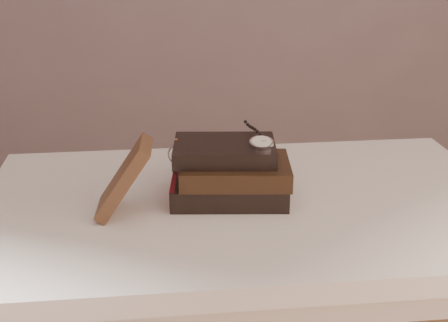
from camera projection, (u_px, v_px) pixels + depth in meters
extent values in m
cube|color=white|center=(246.00, 209.00, 1.18)|extent=(1.00, 0.60, 0.04)
cube|color=white|center=(246.00, 237.00, 1.20)|extent=(0.88, 0.49, 0.08)
cylinder|color=white|center=(46.00, 312.00, 1.50)|extent=(0.05, 0.05, 0.71)
cylinder|color=white|center=(402.00, 289.00, 1.59)|extent=(0.05, 0.05, 0.71)
cube|color=black|center=(229.00, 188.00, 1.17)|extent=(0.23, 0.17, 0.04)
cube|color=beige|center=(231.00, 188.00, 1.17)|extent=(0.22, 0.16, 0.03)
cube|color=gold|center=(175.00, 183.00, 1.19)|extent=(0.01, 0.01, 0.04)
cube|color=maroon|center=(174.00, 188.00, 1.17)|extent=(0.02, 0.14, 0.04)
cube|color=black|center=(235.00, 170.00, 1.15)|extent=(0.22, 0.16, 0.04)
cube|color=beige|center=(237.00, 170.00, 1.15)|extent=(0.21, 0.15, 0.03)
cube|color=gold|center=(183.00, 166.00, 1.17)|extent=(0.01, 0.01, 0.04)
cube|color=black|center=(224.00, 151.00, 1.15)|extent=(0.20, 0.15, 0.03)
cube|color=beige|center=(226.00, 151.00, 1.15)|extent=(0.19, 0.14, 0.02)
cube|color=gold|center=(176.00, 147.00, 1.17)|extent=(0.01, 0.01, 0.03)
cube|color=#3D2517|center=(124.00, 178.00, 1.09)|extent=(0.11, 0.10, 0.14)
cylinder|color=silver|center=(261.00, 143.00, 1.12)|extent=(0.05, 0.05, 0.02)
cylinder|color=white|center=(261.00, 141.00, 1.12)|extent=(0.04, 0.04, 0.01)
torus|color=silver|center=(261.00, 142.00, 1.12)|extent=(0.05, 0.05, 0.01)
cylinder|color=silver|center=(261.00, 139.00, 1.15)|extent=(0.01, 0.01, 0.01)
cube|color=black|center=(261.00, 140.00, 1.13)|extent=(0.00, 0.01, 0.00)
cube|color=black|center=(264.00, 141.00, 1.12)|extent=(0.01, 0.00, 0.00)
sphere|color=black|center=(260.00, 135.00, 1.15)|extent=(0.01, 0.01, 0.01)
sphere|color=black|center=(257.00, 132.00, 1.17)|extent=(0.01, 0.01, 0.01)
sphere|color=black|center=(255.00, 129.00, 1.18)|extent=(0.01, 0.01, 0.01)
sphere|color=black|center=(252.00, 128.00, 1.19)|extent=(0.01, 0.01, 0.01)
sphere|color=black|center=(250.00, 126.00, 1.21)|extent=(0.01, 0.01, 0.01)
sphere|color=black|center=(248.00, 124.00, 1.22)|extent=(0.01, 0.01, 0.01)
sphere|color=black|center=(245.00, 122.00, 1.23)|extent=(0.01, 0.01, 0.01)
torus|color=silver|center=(178.00, 155.00, 1.22)|extent=(0.04, 0.02, 0.04)
torus|color=silver|center=(202.00, 155.00, 1.22)|extent=(0.04, 0.02, 0.04)
cylinder|color=silver|center=(190.00, 153.00, 1.22)|extent=(0.01, 0.00, 0.00)
cylinder|color=silver|center=(170.00, 149.00, 1.27)|extent=(0.01, 0.10, 0.02)
cylinder|color=silver|center=(212.00, 149.00, 1.27)|extent=(0.01, 0.10, 0.02)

